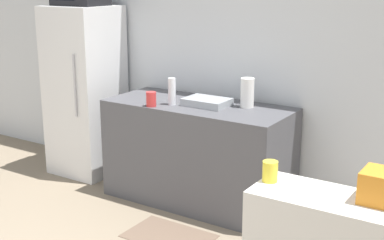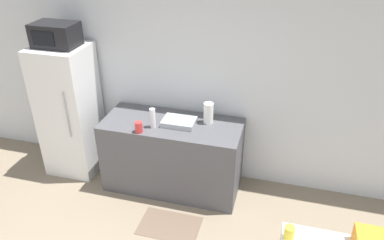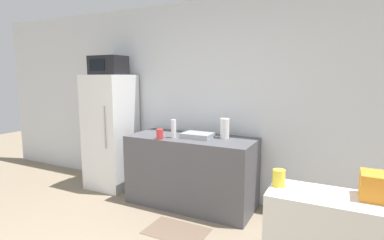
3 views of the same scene
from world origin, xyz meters
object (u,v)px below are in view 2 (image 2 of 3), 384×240
Objects in this scene: paper_towel_roll at (208,113)px; bottle_tall at (153,118)px; refrigerator at (70,111)px; microwave at (56,35)px; jar at (289,233)px; bottle_short at (139,127)px.

bottle_tall is at bearing -155.56° from paper_towel_roll.
microwave is (-0.00, -0.00, 0.96)m from refrigerator.
microwave is 4.86× the size of jar.
paper_towel_roll is (0.68, 0.40, 0.06)m from bottle_short.
bottle_tall is at bearing 52.43° from bottle_short.
paper_towel_roll is at bearing 120.36° from jar.
refrigerator is 1.11m from bottle_short.
refrigerator is 3.38× the size of microwave.
bottle_tall is 2.25× the size of jar.
jar is at bearing -41.90° from bottle_tall.
refrigerator is at bearing 162.94° from bottle_short.
refrigerator is 1.75m from paper_towel_roll.
bottle_short is at bearing -149.42° from paper_towel_roll.
paper_towel_roll reaches higher than bottle_tall.
microwave is at bearing 171.21° from bottle_tall.
paper_towel_roll reaches higher than jar.
microwave is 2.16× the size of bottle_tall.
refrigerator is 3.11m from jar.
jar is (1.63, -1.22, 0.09)m from bottle_short.
paper_towel_roll is at bearing 2.58° from microwave.
refrigerator is 13.52× the size of bottle_short.
refrigerator is 1.19m from bottle_tall.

